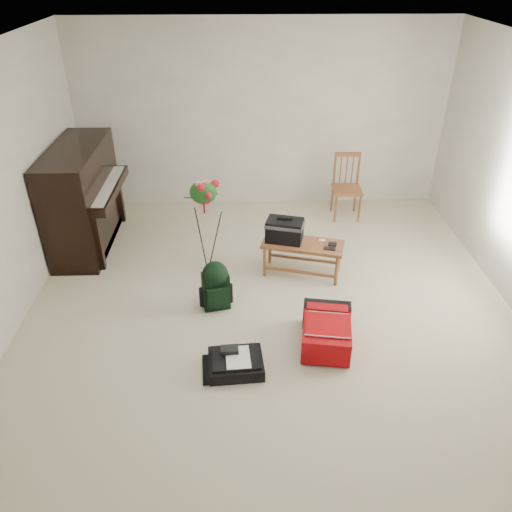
{
  "coord_description": "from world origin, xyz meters",
  "views": [
    {
      "loc": [
        -0.28,
        -3.93,
        3.19
      ],
      "look_at": [
        -0.15,
        0.35,
        0.54
      ],
      "focal_mm": 35.0,
      "sensor_mm": 36.0,
      "label": 1
    }
  ],
  "objects_px": {
    "piano": "(84,200)",
    "dining_chair": "(347,187)",
    "bench": "(290,236)",
    "black_duffel": "(236,363)",
    "green_backpack": "(216,283)",
    "red_suitcase": "(325,328)",
    "flower_stand": "(205,229)"
  },
  "relations": [
    {
      "from": "piano",
      "to": "dining_chair",
      "type": "relative_size",
      "value": 1.72
    },
    {
      "from": "bench",
      "to": "dining_chair",
      "type": "distance_m",
      "value": 1.69
    },
    {
      "from": "black_duffel",
      "to": "bench",
      "type": "bearing_deg",
      "value": 64.02
    },
    {
      "from": "bench",
      "to": "black_duffel",
      "type": "relative_size",
      "value": 1.89
    },
    {
      "from": "bench",
      "to": "green_backpack",
      "type": "xyz_separation_m",
      "value": [
        -0.8,
        -0.61,
        -0.19
      ]
    },
    {
      "from": "dining_chair",
      "to": "black_duffel",
      "type": "distance_m",
      "value": 3.32
    },
    {
      "from": "red_suitcase",
      "to": "flower_stand",
      "type": "height_order",
      "value": "flower_stand"
    },
    {
      "from": "bench",
      "to": "dining_chair",
      "type": "xyz_separation_m",
      "value": [
        0.9,
        1.43,
        -0.06
      ]
    },
    {
      "from": "black_duffel",
      "to": "flower_stand",
      "type": "height_order",
      "value": "flower_stand"
    },
    {
      "from": "piano",
      "to": "flower_stand",
      "type": "xyz_separation_m",
      "value": [
        1.5,
        -0.73,
        -0.03
      ]
    },
    {
      "from": "dining_chair",
      "to": "red_suitcase",
      "type": "height_order",
      "value": "dining_chair"
    },
    {
      "from": "red_suitcase",
      "to": "black_duffel",
      "type": "xyz_separation_m",
      "value": [
        -0.84,
        -0.35,
        -0.08
      ]
    },
    {
      "from": "piano",
      "to": "dining_chair",
      "type": "xyz_separation_m",
      "value": [
        3.33,
        0.66,
        -0.18
      ]
    },
    {
      "from": "bench",
      "to": "red_suitcase",
      "type": "distance_m",
      "value": 1.24
    },
    {
      "from": "red_suitcase",
      "to": "flower_stand",
      "type": "relative_size",
      "value": 0.61
    },
    {
      "from": "piano",
      "to": "black_duffel",
      "type": "bearing_deg",
      "value": -51.34
    },
    {
      "from": "dining_chair",
      "to": "black_duffel",
      "type": "relative_size",
      "value": 1.72
    },
    {
      "from": "green_backpack",
      "to": "red_suitcase",
      "type": "bearing_deg",
      "value": -40.32
    },
    {
      "from": "piano",
      "to": "black_duffel",
      "type": "distance_m",
      "value": 2.97
    },
    {
      "from": "dining_chair",
      "to": "green_backpack",
      "type": "bearing_deg",
      "value": -128.91
    },
    {
      "from": "green_backpack",
      "to": "flower_stand",
      "type": "height_order",
      "value": "flower_stand"
    },
    {
      "from": "dining_chair",
      "to": "flower_stand",
      "type": "xyz_separation_m",
      "value": [
        -1.83,
        -1.39,
        0.15
      ]
    },
    {
      "from": "green_backpack",
      "to": "flower_stand",
      "type": "distance_m",
      "value": 0.71
    },
    {
      "from": "dining_chair",
      "to": "flower_stand",
      "type": "distance_m",
      "value": 2.3
    },
    {
      "from": "dining_chair",
      "to": "black_duffel",
      "type": "height_order",
      "value": "dining_chair"
    },
    {
      "from": "piano",
      "to": "bench",
      "type": "bearing_deg",
      "value": -17.54
    },
    {
      "from": "piano",
      "to": "flower_stand",
      "type": "relative_size",
      "value": 1.28
    },
    {
      "from": "green_backpack",
      "to": "dining_chair",
      "type": "bearing_deg",
      "value": 37.7
    },
    {
      "from": "green_backpack",
      "to": "black_duffel",
      "type": "bearing_deg",
      "value": -89.79
    },
    {
      "from": "red_suitcase",
      "to": "flower_stand",
      "type": "distance_m",
      "value": 1.73
    },
    {
      "from": "bench",
      "to": "red_suitcase",
      "type": "height_order",
      "value": "bench"
    },
    {
      "from": "green_backpack",
      "to": "piano",
      "type": "bearing_deg",
      "value": 127.4
    }
  ]
}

